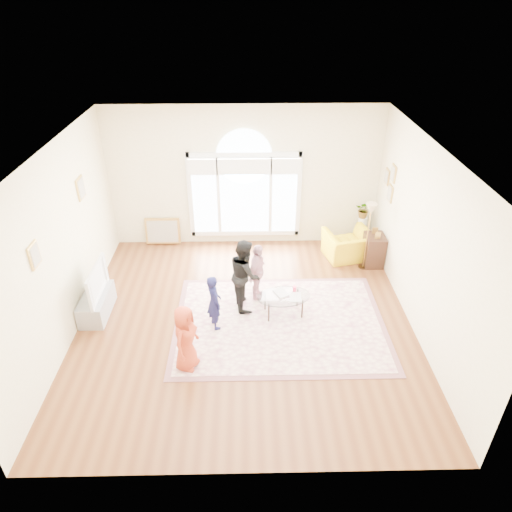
{
  "coord_description": "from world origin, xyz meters",
  "views": [
    {
      "loc": [
        0.06,
        -6.51,
        5.35
      ],
      "look_at": [
        0.2,
        0.3,
        1.22
      ],
      "focal_mm": 32.0,
      "sensor_mm": 36.0,
      "label": 1
    }
  ],
  "objects_px": {
    "tv_console": "(97,304)",
    "coffee_table": "(284,297)",
    "television": "(92,281)",
    "area_rug": "(280,322)",
    "armchair": "(348,245)"
  },
  "relations": [
    {
      "from": "coffee_table",
      "to": "armchair",
      "type": "xyz_separation_m",
      "value": [
        1.58,
        2.0,
        -0.08
      ]
    },
    {
      "from": "tv_console",
      "to": "coffee_table",
      "type": "distance_m",
      "value": 3.46
    },
    {
      "from": "area_rug",
      "to": "television",
      "type": "bearing_deg",
      "value": 174.01
    },
    {
      "from": "television",
      "to": "coffee_table",
      "type": "height_order",
      "value": "television"
    },
    {
      "from": "area_rug",
      "to": "tv_console",
      "type": "relative_size",
      "value": 3.6
    },
    {
      "from": "television",
      "to": "coffee_table",
      "type": "distance_m",
      "value": 3.47
    },
    {
      "from": "area_rug",
      "to": "coffee_table",
      "type": "bearing_deg",
      "value": 72.43
    },
    {
      "from": "tv_console",
      "to": "coffee_table",
      "type": "relative_size",
      "value": 0.94
    },
    {
      "from": "area_rug",
      "to": "armchair",
      "type": "bearing_deg",
      "value": 53.67
    },
    {
      "from": "television",
      "to": "armchair",
      "type": "height_order",
      "value": "television"
    },
    {
      "from": "area_rug",
      "to": "tv_console",
      "type": "bearing_deg",
      "value": 174.03
    },
    {
      "from": "tv_console",
      "to": "armchair",
      "type": "distance_m",
      "value": 5.38
    },
    {
      "from": "area_rug",
      "to": "armchair",
      "type": "relative_size",
      "value": 3.67
    },
    {
      "from": "tv_console",
      "to": "television",
      "type": "xyz_separation_m",
      "value": [
        0.01,
        -0.0,
        0.51
      ]
    },
    {
      "from": "television",
      "to": "coffee_table",
      "type": "bearing_deg",
      "value": -1.63
    }
  ]
}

